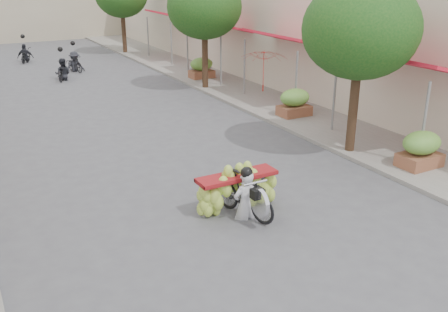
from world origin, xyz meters
TOP-DOWN VIEW (x-y plane):
  - ground at (0.00, 0.00)m, footprint 120.00×120.00m
  - sidewalk_right at (7.00, 15.00)m, footprint 4.00×60.00m
  - shophouse_row_right at (11.99, 14.00)m, footprint 9.77×40.00m
  - street_tree_near at (5.40, 4.00)m, footprint 3.40×3.40m
  - street_tree_mid at (5.40, 14.00)m, footprint 3.40×3.40m
  - produce_crate_near at (6.20, 2.00)m, footprint 1.20×0.88m
  - produce_crate_mid at (6.20, 8.00)m, footprint 1.20×0.88m
  - produce_crate_far at (6.20, 16.00)m, footprint 1.20×0.88m
  - banana_motorbike at (0.35, 2.09)m, footprint 2.20×1.94m
  - market_umbrella at (5.81, 9.60)m, footprint 2.37×2.37m
  - pedestrian at (5.96, 16.43)m, footprint 0.89×0.81m
  - bg_motorbike_a at (-0.08, 19.46)m, footprint 1.25×1.76m
  - bg_motorbike_b at (0.98, 21.35)m, footprint 1.16×1.63m
  - bg_motorbike_c at (-0.99, 25.78)m, footprint 1.14×1.62m

SIDE VIEW (x-z plane):
  - ground at x=0.00m, z-range 0.00..0.00m
  - sidewalk_right at x=7.00m, z-range 0.00..0.12m
  - banana_motorbike at x=0.35m, z-range -0.36..1.77m
  - produce_crate_near at x=6.20m, z-range 0.13..1.29m
  - produce_crate_mid at x=6.20m, z-range 0.13..1.29m
  - produce_crate_far at x=6.20m, z-range 0.13..1.29m
  - bg_motorbike_a at x=-0.08m, z-range -0.24..1.71m
  - bg_motorbike_c at x=-0.99m, z-range -0.16..1.79m
  - bg_motorbike_b at x=0.98m, z-range -0.11..1.84m
  - pedestrian at x=5.96m, z-range 0.12..1.68m
  - market_umbrella at x=5.81m, z-range 1.60..3.28m
  - shophouse_row_right at x=11.99m, z-range 0.00..6.00m
  - street_tree_near at x=5.40m, z-range 1.16..6.41m
  - street_tree_mid at x=5.40m, z-range 1.16..6.41m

